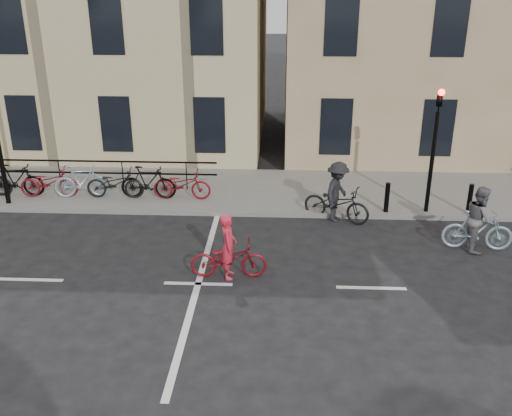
{
  "coord_description": "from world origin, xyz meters",
  "views": [
    {
      "loc": [
        1.9,
        -11.5,
        6.68
      ],
      "look_at": [
        1.25,
        2.04,
        1.1
      ],
      "focal_mm": 40.0,
      "sensor_mm": 36.0,
      "label": 1
    }
  ],
  "objects_px": {
    "cyclist_grey": "(479,225)",
    "cyclist_dark": "(337,198)",
    "cyclist_pink": "(229,256)",
    "traffic_light": "(435,136)"
  },
  "relations": [
    {
      "from": "cyclist_grey",
      "to": "cyclist_dark",
      "type": "distance_m",
      "value": 3.9
    },
    {
      "from": "cyclist_pink",
      "to": "cyclist_dark",
      "type": "distance_m",
      "value": 4.5
    },
    {
      "from": "traffic_light",
      "to": "cyclist_grey",
      "type": "distance_m",
      "value": 2.91
    },
    {
      "from": "cyclist_grey",
      "to": "cyclist_dark",
      "type": "bearing_deg",
      "value": 69.05
    },
    {
      "from": "cyclist_pink",
      "to": "cyclist_dark",
      "type": "xyz_separation_m",
      "value": [
        2.82,
        3.5,
        0.14
      ]
    },
    {
      "from": "cyclist_grey",
      "to": "cyclist_dark",
      "type": "xyz_separation_m",
      "value": [
        -3.49,
        1.74,
        -0.0
      ]
    },
    {
      "from": "traffic_light",
      "to": "cyclist_pink",
      "type": "relative_size",
      "value": 2.13
    },
    {
      "from": "cyclist_pink",
      "to": "cyclist_dark",
      "type": "relative_size",
      "value": 0.88
    },
    {
      "from": "cyclist_pink",
      "to": "cyclist_grey",
      "type": "height_order",
      "value": "cyclist_grey"
    },
    {
      "from": "traffic_light",
      "to": "cyclist_grey",
      "type": "xyz_separation_m",
      "value": [
        0.79,
        -2.18,
        -1.75
      ]
    }
  ]
}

